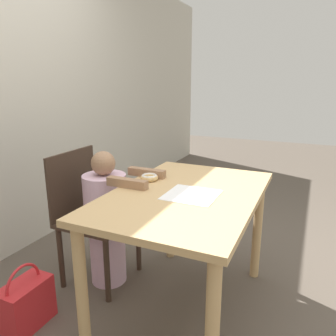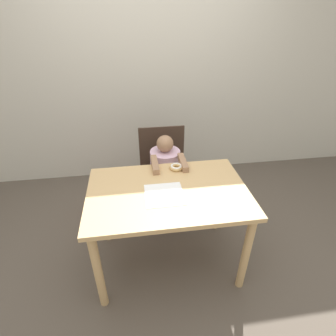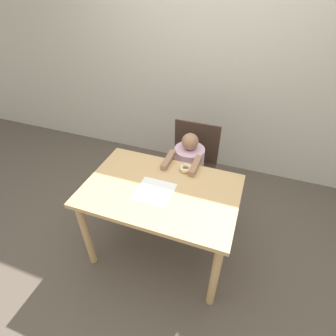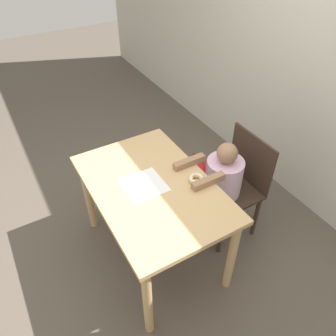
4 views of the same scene
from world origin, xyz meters
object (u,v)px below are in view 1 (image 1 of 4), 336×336
(handbag, at_px, (26,303))
(child_figure, at_px, (107,220))
(donut, at_px, (149,177))
(chair, at_px, (91,213))

(handbag, bearing_deg, child_figure, -17.27)
(donut, height_order, handbag, donut)
(child_figure, distance_m, donut, 0.44)
(chair, relative_size, handbag, 2.35)
(child_figure, xyz_separation_m, donut, (0.05, -0.29, 0.32))
(child_figure, bearing_deg, donut, -79.80)
(child_figure, height_order, donut, child_figure)
(chair, height_order, handbag, chair)
(donut, distance_m, handbag, 0.99)
(chair, height_order, child_figure, child_figure)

